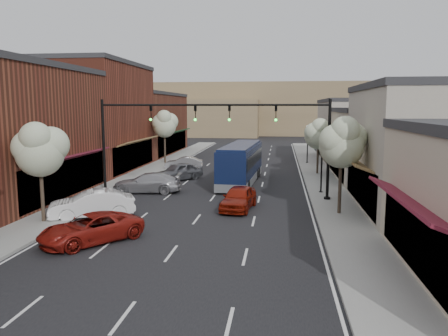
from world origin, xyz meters
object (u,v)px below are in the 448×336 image
(parked_car_c, at_px, (147,183))
(lamp_post_near, at_px, (322,154))
(tree_left_near, at_px, (40,148))
(lamp_post_far, at_px, (308,138))
(red_hatchback, at_px, (239,198))
(tree_right_near, at_px, (343,142))
(parked_car_b, at_px, (92,204))
(signal_mast_left, at_px, (135,133))
(parked_car_a, at_px, (91,228))
(signal_mast_right, at_px, (294,134))
(tree_left_far, at_px, (165,124))
(parked_car_d, at_px, (178,172))
(parked_car_e, at_px, (184,163))
(coach_bus, at_px, (241,163))
(tree_right_far, at_px, (319,133))

(parked_car_c, bearing_deg, lamp_post_near, 89.73)
(tree_left_near, relative_size, lamp_post_far, 1.28)
(lamp_post_near, height_order, red_hatchback, lamp_post_near)
(tree_right_near, xyz_separation_m, parked_car_b, (-14.55, -2.29, -3.65))
(signal_mast_left, height_order, parked_car_a, signal_mast_left)
(signal_mast_right, distance_m, parked_car_b, 13.95)
(tree_left_far, bearing_deg, parked_car_d, -69.30)
(tree_right_near, distance_m, lamp_post_near, 6.74)
(parked_car_c, relative_size, parked_car_d, 1.14)
(tree_left_far, xyz_separation_m, parked_car_a, (4.05, -28.85, -3.91))
(tree_left_far, distance_m, lamp_post_near, 22.33)
(tree_left_far, xyz_separation_m, parked_car_e, (3.00, -3.86, -3.96))
(tree_left_near, relative_size, parked_car_d, 1.25)
(signal_mast_right, relative_size, tree_left_near, 1.44)
(tree_right_near, relative_size, red_hatchback, 1.36)
(lamp_post_far, xyz_separation_m, coach_bus, (-6.35, -13.57, -1.26))
(parked_car_a, xyz_separation_m, parked_car_d, (0.00, 18.12, 0.08))
(tree_left_near, xyz_separation_m, parked_car_c, (3.00, 9.47, -3.47))
(parked_car_a, distance_m, parked_car_c, 12.37)
(signal_mast_right, xyz_separation_m, coach_bus, (-4.17, 6.43, -2.87))
(signal_mast_right, xyz_separation_m, lamp_post_far, (2.18, 20.00, -1.62))
(tree_right_far, bearing_deg, signal_mast_right, -102.85)
(coach_bus, xyz_separation_m, red_hatchback, (0.72, -9.66, -1.00))
(coach_bus, bearing_deg, parked_car_d, 175.56)
(signal_mast_left, bearing_deg, red_hatchback, -22.48)
(coach_bus, bearing_deg, red_hatchback, -82.28)
(signal_mast_right, height_order, lamp_post_near, signal_mast_right)
(coach_bus, xyz_separation_m, parked_car_d, (-5.65, 0.78, -0.97))
(tree_left_far, height_order, parked_car_c, tree_left_far)
(lamp_post_far, bearing_deg, tree_right_far, -86.12)
(red_hatchback, relative_size, parked_car_a, 0.88)
(coach_bus, bearing_deg, parked_car_e, 134.67)
(tree_right_far, distance_m, parked_car_a, 26.28)
(tree_left_near, height_order, parked_car_e, tree_left_near)
(tree_right_far, relative_size, lamp_post_far, 1.22)
(lamp_post_far, bearing_deg, parked_car_d, -133.18)
(tree_right_near, bearing_deg, signal_mast_right, 123.91)
(tree_left_far, bearing_deg, coach_bus, -49.88)
(signal_mast_left, relative_size, tree_right_far, 1.51)
(lamp_post_near, distance_m, coach_bus, 7.58)
(signal_mast_left, height_order, parked_car_c, signal_mast_left)
(signal_mast_right, bearing_deg, lamp_post_far, 83.78)
(parked_car_d, bearing_deg, parked_car_c, -60.02)
(signal_mast_left, height_order, tree_left_near, signal_mast_left)
(tree_left_far, height_order, parked_car_b, tree_left_far)
(parked_car_b, bearing_deg, red_hatchback, 83.19)
(tree_right_near, relative_size, parked_car_d, 1.31)
(lamp_post_far, height_order, parked_car_c, lamp_post_far)
(signal_mast_left, xyz_separation_m, tree_right_far, (13.97, 11.95, -0.63))
(signal_mast_left, bearing_deg, parked_car_a, -82.58)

